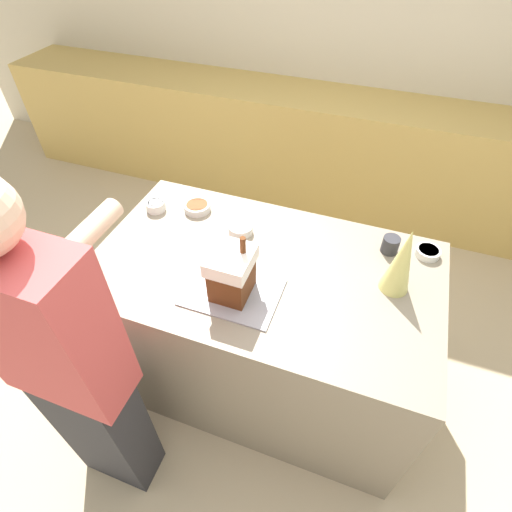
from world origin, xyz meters
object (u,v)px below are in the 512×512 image
(decorative_tree, at_px, (402,261))
(candy_bowl_center_rear, at_px, (241,229))
(candy_bowl_near_tray_right, at_px, (428,252))
(baking_tray, at_px, (233,292))
(gingerbread_house, at_px, (231,273))
(mug, at_px, (390,245))
(person, at_px, (72,371))
(candy_bowl_front_corner, at_px, (197,207))
(candy_bowl_far_right, at_px, (156,205))

(decorative_tree, xyz_separation_m, candy_bowl_center_rear, (-0.76, 0.11, -0.14))
(candy_bowl_near_tray_right, bearing_deg, candy_bowl_center_rear, -170.54)
(decorative_tree, xyz_separation_m, candy_bowl_near_tray_right, (0.13, 0.26, -0.14))
(baking_tray, relative_size, candy_bowl_near_tray_right, 3.58)
(baking_tray, bearing_deg, decorative_tree, 22.58)
(gingerbread_house, relative_size, decorative_tree, 0.91)
(candy_bowl_center_rear, distance_m, mug, 0.73)
(candy_bowl_near_tray_right, distance_m, person, 1.61)
(mug, bearing_deg, candy_bowl_front_corner, -178.62)
(candy_bowl_front_corner, height_order, mug, mug)
(candy_bowl_far_right, xyz_separation_m, candy_bowl_near_tray_right, (1.38, 0.13, -0.01))
(baking_tray, distance_m, decorative_tree, 0.72)
(mug, bearing_deg, gingerbread_house, -140.51)
(candy_bowl_front_corner, relative_size, mug, 1.70)
(baking_tray, height_order, decorative_tree, decorative_tree)
(candy_bowl_front_corner, distance_m, candy_bowl_near_tray_right, 1.17)
(candy_bowl_center_rear, bearing_deg, decorative_tree, -8.45)
(mug, bearing_deg, decorative_tree, -78.80)
(candy_bowl_center_rear, height_order, mug, mug)
(candy_bowl_near_tray_right, distance_m, candy_bowl_center_rear, 0.90)
(gingerbread_house, bearing_deg, mug, 39.49)
(gingerbread_house, relative_size, person, 0.17)
(candy_bowl_front_corner, height_order, candy_bowl_center_rear, candy_bowl_center_rear)
(baking_tray, relative_size, candy_bowl_front_corner, 2.90)
(baking_tray, height_order, person, person)
(baking_tray, height_order, candy_bowl_front_corner, candy_bowl_front_corner)
(baking_tray, distance_m, gingerbread_house, 0.12)
(decorative_tree, height_order, mug, decorative_tree)
(candy_bowl_far_right, distance_m, candy_bowl_near_tray_right, 1.39)
(candy_bowl_front_corner, height_order, person, person)
(candy_bowl_near_tray_right, relative_size, candy_bowl_center_rear, 0.93)
(mug, height_order, person, person)
(gingerbread_house, xyz_separation_m, decorative_tree, (0.65, 0.27, 0.04))
(gingerbread_house, xyz_separation_m, mug, (0.60, 0.50, -0.09))
(gingerbread_house, height_order, candy_bowl_far_right, gingerbread_house)
(decorative_tree, bearing_deg, candy_bowl_front_corner, 168.99)
(gingerbread_house, relative_size, mug, 3.62)
(candy_bowl_near_tray_right, xyz_separation_m, candy_bowl_center_rear, (-0.89, -0.15, 0.00))
(baking_tray, bearing_deg, gingerbread_house, 35.81)
(candy_bowl_far_right, height_order, candy_bowl_center_rear, candy_bowl_far_right)
(decorative_tree, distance_m, candy_bowl_center_rear, 0.78)
(mug, distance_m, person, 1.46)
(baking_tray, distance_m, candy_bowl_center_rear, 0.40)
(gingerbread_house, bearing_deg, person, -127.37)
(decorative_tree, height_order, person, person)
(gingerbread_house, relative_size, candy_bowl_front_corner, 2.13)
(candy_bowl_far_right, xyz_separation_m, candy_bowl_center_rear, (0.49, -0.02, -0.00))
(gingerbread_house, distance_m, candy_bowl_near_tray_right, 0.95)
(baking_tray, bearing_deg, candy_bowl_front_corner, 130.05)
(decorative_tree, bearing_deg, baking_tray, -157.42)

